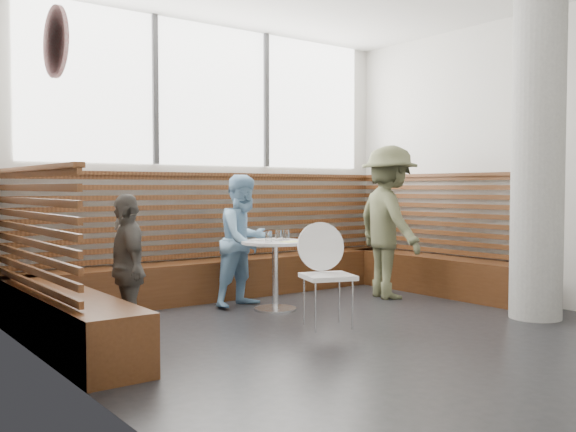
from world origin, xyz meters
TOP-DOWN VIEW (x-y plane):
  - room at (0.00, 0.00)m, footprint 5.00×5.00m
  - booth at (0.00, 1.77)m, footprint 5.00×2.50m
  - concrete_column at (1.85, -0.60)m, footprint 0.50×0.50m
  - wall_art at (-2.46, 0.40)m, footprint 0.03×0.50m
  - cafe_table at (0.03, 1.26)m, footprint 0.71×0.71m
  - cafe_chair at (-0.07, 0.37)m, footprint 0.46×0.45m
  - adult_man at (1.54, 1.09)m, footprint 0.95×1.28m
  - child_back at (-0.11, 1.65)m, footprint 0.79×0.67m
  - child_left at (-1.78, 0.82)m, footprint 0.44×0.77m
  - plate_near at (-0.07, 1.39)m, footprint 0.20×0.20m
  - plate_far at (0.08, 1.40)m, footprint 0.20×0.20m
  - glass_left at (-0.11, 1.19)m, footprint 0.07×0.07m
  - glass_mid at (0.06, 1.25)m, footprint 0.07×0.07m
  - glass_right at (0.21, 1.31)m, footprint 0.07×0.07m
  - menu_card at (0.10, 1.08)m, footprint 0.21×0.16m

SIDE VIEW (x-z plane):
  - booth at x=0.00m, z-range -0.31..1.13m
  - cafe_table at x=0.03m, z-range 0.16..0.89m
  - cafe_chair at x=-0.07m, z-range 0.08..1.05m
  - child_left at x=-1.78m, z-range 0.00..1.24m
  - child_back at x=-0.11m, z-range 0.00..1.42m
  - menu_card at x=0.10m, z-range 0.73..0.73m
  - plate_far at x=0.08m, z-range 0.73..0.74m
  - plate_near at x=-0.07m, z-range 0.73..0.74m
  - glass_right at x=0.21m, z-range 0.73..0.84m
  - glass_mid at x=0.06m, z-range 0.73..0.84m
  - glass_left at x=-0.11m, z-range 0.73..0.84m
  - adult_man at x=1.54m, z-range 0.00..1.77m
  - concrete_column at x=1.85m, z-range 0.00..3.20m
  - room at x=0.00m, z-range 0.00..3.20m
  - wall_art at x=-2.46m, z-range 2.05..2.55m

